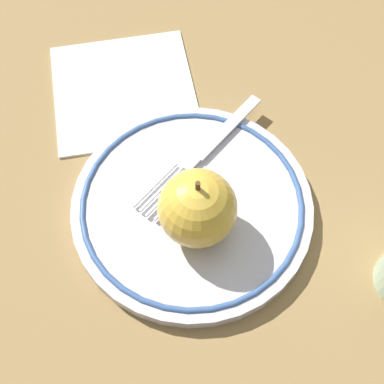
% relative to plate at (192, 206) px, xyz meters
% --- Properties ---
extents(ground_plane, '(2.00, 2.00, 0.00)m').
position_rel_plate_xyz_m(ground_plane, '(-0.01, -0.00, -0.01)').
color(ground_plane, olive).
extents(plate, '(0.24, 0.24, 0.02)m').
position_rel_plate_xyz_m(plate, '(0.00, 0.00, 0.00)').
color(plate, silver).
rests_on(plate, ground_plane).
extents(apple_red_whole, '(0.07, 0.07, 0.08)m').
position_rel_plate_xyz_m(apple_red_whole, '(-0.00, -0.03, 0.04)').
color(apple_red_whole, gold).
rests_on(apple_red_whole, plate).
extents(fork, '(0.17, 0.11, 0.00)m').
position_rel_plate_xyz_m(fork, '(0.04, 0.05, 0.01)').
color(fork, silver).
rests_on(fork, plate).
extents(napkin_folded, '(0.18, 0.18, 0.01)m').
position_rel_plate_xyz_m(napkin_folded, '(-0.02, 0.17, -0.01)').
color(napkin_folded, white).
rests_on(napkin_folded, ground_plane).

